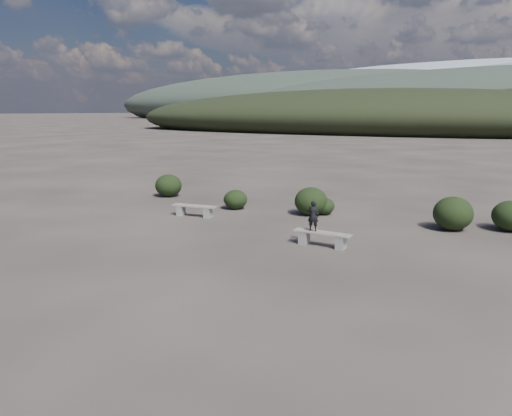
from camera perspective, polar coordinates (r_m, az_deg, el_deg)
The scene contains 10 objects.
ground at distance 14.03m, azimuth -4.90°, elevation -7.06°, with size 1200.00×1200.00×0.00m, color #302925.
bench_left at distance 20.94m, azimuth -7.08°, elevation -0.20°, with size 1.96×0.68×0.48m.
bench_right at distance 16.39m, azimuth 7.58°, elevation -3.38°, with size 1.94×0.43×0.48m.
seated_person at distance 16.36m, azimuth 6.54°, elevation -0.88°, with size 0.37×0.24×1.01m, color black.
shrub_a at distance 22.37m, azimuth -2.37°, elevation 0.98°, with size 1.06×1.06×0.87m, color black.
shrub_b at distance 21.18m, azimuth 6.29°, elevation 0.78°, with size 1.38×1.38×1.19m, color black.
shrub_c at distance 21.38m, azimuth 7.75°, elevation 0.23°, with size 0.92×0.92×0.73m, color black.
shrub_d at distance 19.77m, azimuth 21.59°, elevation -0.58°, with size 1.43×1.43×1.25m, color black.
shrub_e at distance 20.53m, azimuth 27.15°, elevation -0.80°, with size 1.35×1.35×1.13m, color black.
shrub_f at distance 25.98m, azimuth -9.97°, elevation 2.55°, with size 1.35×1.35×1.14m, color black.
Camera 1 is at (7.57, -10.98, 4.37)m, focal length 35.00 mm.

